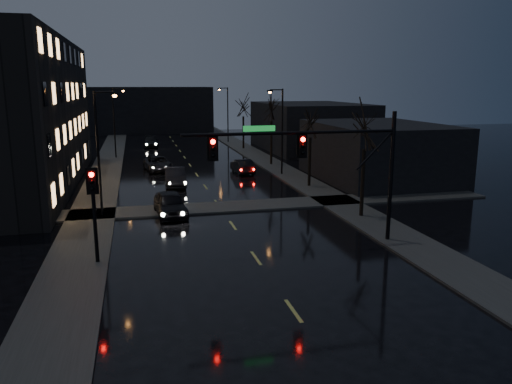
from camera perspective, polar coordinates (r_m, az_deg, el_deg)
ground at (r=17.64m, az=6.36°, el=-16.06°), size 160.00×160.00×0.00m
sidewalk_left at (r=50.35m, az=-16.85°, el=2.16°), size 3.00×140.00×0.12m
sidewalk_right at (r=52.16m, az=2.14°, el=3.00°), size 3.00×140.00×0.12m
sidewalk_cross at (r=34.52m, az=-4.08°, el=-1.74°), size 40.00×3.00×0.12m
commercial_right_near at (r=46.03m, az=13.68°, el=4.52°), size 10.00×14.00×5.00m
commercial_right_far at (r=66.69m, az=6.22°, el=7.48°), size 12.00×18.00×6.00m
far_block at (r=92.71m, az=-12.18°, el=9.18°), size 22.00×10.00×8.00m
signal_mast at (r=25.57m, az=7.91°, el=4.27°), size 11.11×0.41×7.00m
signal_pole_left at (r=24.25m, az=-18.07°, el=-1.11°), size 0.35×0.41×4.53m
tree_near at (r=31.83m, az=12.40°, el=8.07°), size 3.52×3.52×8.08m
tree_mid_a at (r=41.06m, az=6.25°, el=8.57°), size 3.30×3.30×7.58m
tree_mid_b at (r=52.47m, az=1.79°, el=10.25°), size 3.74×3.74×8.59m
tree_far at (r=66.09m, az=-1.47°, el=10.16°), size 3.43×3.43×7.88m
streetlight_l_near at (r=32.84m, az=-17.28°, el=5.39°), size 1.53×0.28×8.00m
streetlight_l_far at (r=59.72m, az=-15.74°, el=8.27°), size 1.53×0.28×8.00m
streetlight_r_mid at (r=46.58m, az=2.76°, el=7.75°), size 1.53×0.28×8.00m
streetlight_r_far at (r=73.82m, az=-3.41°, el=9.35°), size 1.53×0.28×8.00m
oncoming_car_a at (r=32.78m, az=-9.78°, el=-1.34°), size 2.18×4.73×1.57m
oncoming_car_b at (r=42.43m, az=-9.23°, el=1.72°), size 1.78×4.72×1.54m
oncoming_car_c at (r=50.21m, az=-11.10°, el=3.19°), size 3.04×5.46×1.44m
oncoming_car_d at (r=70.06m, az=-11.95°, el=5.62°), size 2.01×4.89×1.41m
lead_car at (r=48.01m, az=-1.56°, el=2.98°), size 1.70×4.29×1.39m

